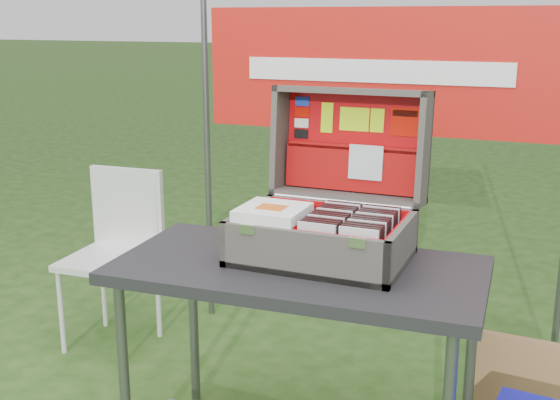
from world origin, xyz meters
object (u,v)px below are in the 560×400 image
at_px(suitcase, 329,177).
at_px(cardboard_box, 522,396).
at_px(chair, 108,262).
at_px(table, 298,368).

height_order(suitcase, cardboard_box, suitcase).
height_order(suitcase, chair, suitcase).
relative_size(chair, cardboard_box, 1.99).
relative_size(table, chair, 1.43).
distance_m(suitcase, chair, 1.41).
relative_size(suitcase, chair, 0.67).
relative_size(table, cardboard_box, 2.85).
height_order(table, cardboard_box, table).
relative_size(table, suitcase, 2.15).
bearing_deg(suitcase, cardboard_box, 21.90).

